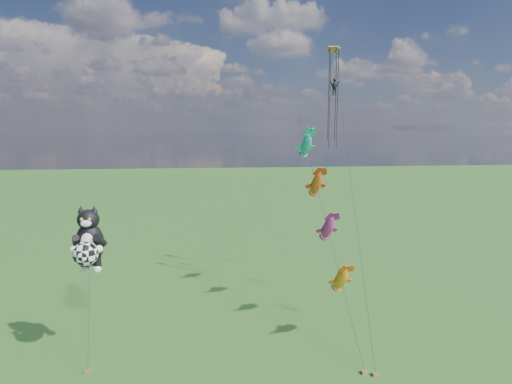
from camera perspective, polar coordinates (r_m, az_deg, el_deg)
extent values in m
plane|color=#154310|center=(30.81, -11.90, -23.43)|extent=(300.00, 300.00, 0.00)
cube|color=brown|center=(32.95, -21.53, -21.37)|extent=(0.40, 0.30, 0.22)
cylinder|color=black|center=(32.68, -21.39, -15.09)|extent=(0.22, 2.76, 6.60)
ellipsoid|color=black|center=(32.69, -21.27, -6.32)|extent=(2.06, 1.72, 2.85)
ellipsoid|color=black|center=(32.23, -21.47, -3.45)|extent=(1.60, 1.47, 1.44)
cone|color=black|center=(32.21, -22.31, -2.13)|extent=(0.53, 0.53, 0.53)
cone|color=black|center=(31.97, -20.77, -2.12)|extent=(0.53, 0.53, 0.53)
ellipsoid|color=white|center=(31.71, -21.72, -3.90)|extent=(0.77, 0.42, 0.52)
ellipsoid|color=white|center=(32.00, -21.60, -6.16)|extent=(0.91, 0.39, 1.18)
sphere|color=gold|center=(31.66, -22.25, -3.40)|extent=(0.21, 0.21, 0.21)
sphere|color=gold|center=(31.52, -21.31, -3.40)|extent=(0.21, 0.21, 0.21)
sphere|color=white|center=(32.11, -23.14, -7.11)|extent=(0.53, 0.53, 0.53)
sphere|color=white|center=(31.66, -20.18, -7.16)|extent=(0.53, 0.53, 0.53)
sphere|color=white|center=(33.20, -21.90, -9.57)|extent=(0.57, 0.57, 0.57)
sphere|color=white|center=(32.98, -20.39, -9.61)|extent=(0.57, 0.57, 0.57)
sphere|color=white|center=(31.68, -21.78, -7.65)|extent=(1.69, 1.69, 1.69)
cube|color=brown|center=(31.73, 14.28, -22.26)|extent=(0.40, 0.30, 0.22)
cylinder|color=black|center=(35.36, 9.25, -3.69)|extent=(1.41, 15.78, 17.32)
ellipsoid|color=yellow|center=(33.30, 11.24, -11.34)|extent=(1.08, 2.47, 2.51)
ellipsoid|color=#D83391|center=(35.01, 9.53, -4.79)|extent=(1.08, 2.47, 2.51)
ellipsoid|color=orange|center=(37.16, 8.03, 1.08)|extent=(1.08, 2.47, 2.51)
ellipsoid|color=#198BBF|center=(39.68, 6.71, 6.25)|extent=(1.08, 2.47, 2.51)
cube|color=brown|center=(31.68, 15.65, -22.37)|extent=(0.40, 0.30, 0.22)
cylinder|color=black|center=(35.79, 12.58, 1.17)|extent=(1.73, 17.01, 23.24)
cube|color=green|center=(41.31, 10.26, 18.25)|extent=(0.99, 0.67, 0.53)
cylinder|color=black|center=(40.71, 9.67, 12.48)|extent=(0.08, 0.08, 8.35)
cylinder|color=black|center=(40.89, 10.54, 12.44)|extent=(0.08, 0.08, 8.35)
cube|color=#1F38BF|center=(44.49, 10.46, 18.03)|extent=(1.18, 0.80, 0.64)
cylinder|color=black|center=(43.83, 9.81, 11.85)|extent=(0.08, 0.08, 9.63)
cylinder|color=black|center=(44.05, 10.77, 11.81)|extent=(0.08, 0.08, 9.63)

